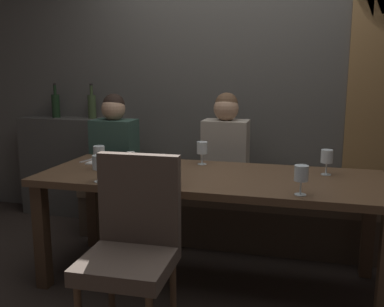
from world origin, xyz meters
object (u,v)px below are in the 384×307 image
(wine_glass_near_right, at_px, (174,166))
(banquette_bench, at_px, (228,215))
(diner_bearded, at_px, (226,144))
(espresso_cup, at_px, (131,157))
(wine_glass_near_left, at_px, (327,157))
(dessert_plate, at_px, (103,161))
(diner_redhead, at_px, (115,141))
(wine_glass_far_right, at_px, (301,175))
(dining_table, at_px, (210,188))
(wine_bottle_dark_red, at_px, (56,105))
(chair_near_side, at_px, (133,239))
(wine_glass_end_left, at_px, (99,153))
(wine_bottle_pale_label, at_px, (92,106))
(wine_glass_center_front, at_px, (202,148))
(fork_on_table, at_px, (88,160))
(wine_glass_center_back, at_px, (99,164))

(wine_glass_near_right, bearing_deg, banquette_bench, 81.21)
(diner_bearded, xyz_separation_m, espresso_cup, (-0.64, -0.44, -0.05))
(wine_glass_near_left, bearing_deg, banquette_bench, 144.91)
(banquette_bench, bearing_deg, dessert_plate, -146.93)
(diner_redhead, relative_size, wine_glass_far_right, 4.64)
(dining_table, relative_size, wine_bottle_dark_red, 6.75)
(banquette_bench, height_order, dessert_plate, dessert_plate)
(chair_near_side, bearing_deg, wine_bottle_dark_red, 130.50)
(chair_near_side, distance_m, wine_glass_end_left, 0.89)
(banquette_bench, xyz_separation_m, chair_near_side, (-0.24, -1.42, 0.33))
(chair_near_side, relative_size, wine_glass_near_left, 5.98)
(banquette_bench, bearing_deg, wine_glass_near_left, -35.09)
(diner_redhead, bearing_deg, wine_bottle_pale_label, 136.02)
(wine_bottle_pale_label, bearing_deg, wine_glass_near_right, -47.76)
(dining_table, relative_size, diner_bearded, 2.82)
(wine_glass_center_front, height_order, fork_on_table, wine_glass_center_front)
(wine_bottle_dark_red, bearing_deg, wine_bottle_pale_label, 1.49)
(wine_bottle_pale_label, relative_size, espresso_cup, 2.72)
(chair_near_side, xyz_separation_m, dessert_plate, (-0.59, 0.88, 0.20))
(wine_glass_center_back, bearing_deg, wine_bottle_pale_label, 118.67)
(espresso_cup, bearing_deg, fork_on_table, -163.54)
(wine_glass_center_back, relative_size, fork_on_table, 0.96)
(banquette_bench, distance_m, espresso_cup, 0.95)
(wine_glass_center_front, distance_m, espresso_cup, 0.55)
(wine_glass_center_front, relative_size, espresso_cup, 1.37)
(wine_glass_center_front, bearing_deg, wine_glass_near_left, -6.48)
(wine_bottle_pale_label, relative_size, wine_glass_far_right, 1.99)
(dining_table, xyz_separation_m, wine_glass_end_left, (-0.75, -0.06, 0.20))
(wine_glass_near_right, bearing_deg, diner_redhead, 130.58)
(diner_redhead, height_order, wine_glass_center_front, diner_redhead)
(wine_glass_center_front, bearing_deg, fork_on_table, -173.83)
(banquette_bench, relative_size, espresso_cup, 20.83)
(wine_glass_far_right, bearing_deg, chair_near_side, -153.95)
(wine_glass_near_left, bearing_deg, dining_table, -165.26)
(wine_glass_near_left, height_order, espresso_cup, wine_glass_near_left)
(wine_bottle_pale_label, distance_m, wine_glass_end_left, 1.30)
(chair_near_side, bearing_deg, wine_glass_center_back, 134.23)
(diner_bearded, bearing_deg, wine_glass_center_back, -118.19)
(wine_glass_near_left, xyz_separation_m, fork_on_table, (-1.70, 0.00, -0.11))
(chair_near_side, xyz_separation_m, wine_glass_center_front, (0.12, 1.01, 0.30))
(dining_table, relative_size, wine_glass_end_left, 13.41)
(wine_glass_end_left, xyz_separation_m, dessert_plate, (-0.08, 0.22, -0.10))
(wine_bottle_dark_red, xyz_separation_m, wine_glass_end_left, (1.01, -1.11, -0.21))
(dessert_plate, bearing_deg, wine_bottle_dark_red, 136.11)
(wine_bottle_pale_label, xyz_separation_m, wine_glass_end_left, (0.63, -1.12, -0.21))
(wine_glass_far_right, height_order, fork_on_table, wine_glass_far_right)
(wine_bottle_dark_red, bearing_deg, dessert_plate, -43.89)
(dining_table, height_order, espresso_cup, espresso_cup)
(banquette_bench, bearing_deg, diner_redhead, -178.61)
(wine_bottle_dark_red, distance_m, wine_glass_end_left, 1.51)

